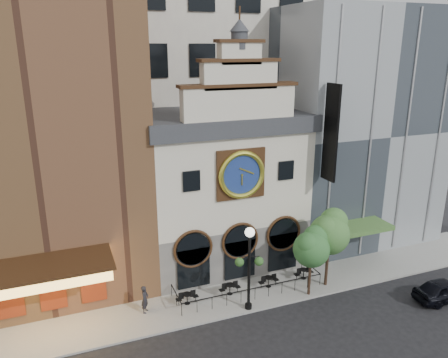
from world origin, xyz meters
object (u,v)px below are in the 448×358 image
pedestrian (145,299)px  lamppost (249,260)px  bistro_2 (269,281)px  tree_right (330,231)px  car_right (445,290)px  bistro_1 (230,288)px  tree_left (312,246)px  bistro_0 (187,298)px  bistro_3 (304,273)px

pedestrian → lamppost: 7.39m
bistro_2 → pedestrian: size_ratio=0.83×
bistro_2 → tree_right: tree_right is taller
tree_right → bistro_2: bearing=163.3°
car_right → tree_right: 8.89m
car_right → bistro_2: bearing=63.1°
bistro_2 → car_right: size_ratio=0.35×
bistro_1 → tree_left: 6.53m
bistro_1 → tree_right: bearing=-10.6°
pedestrian → tree_right: bearing=-64.7°
bistro_0 → tree_right: (10.34, -1.28, 3.82)m
bistro_2 → lamppost: (-2.53, -1.98, 3.18)m
bistro_0 → tree_right: bearing=-7.1°
car_right → tree_right: bearing=57.0°
bistro_2 → tree_right: bearing=-16.7°
bistro_3 → car_right: (7.80, -5.89, 0.17)m
lamppost → tree_right: 6.72m
pedestrian → tree_left: size_ratio=0.38×
lamppost → bistro_1: bearing=120.3°
tree_left → bistro_2: bearing=139.5°
bistro_3 → car_right: 9.78m
tree_right → tree_left: bearing=-160.0°
tree_left → tree_right: (1.88, 0.68, 0.55)m
pedestrian → tree_right: size_ratio=0.33×
bistro_1 → pedestrian: (-6.04, 0.03, 0.49)m
car_right → bistro_3: bearing=54.3°
bistro_3 → car_right: bearing=-37.0°
bistro_0 → tree_left: size_ratio=0.31×
bistro_2 → lamppost: size_ratio=0.27×
bistro_0 → pedestrian: pedestrian is taller
tree_left → tree_right: size_ratio=0.87×
bistro_3 → lamppost: size_ratio=0.27×
bistro_3 → pedestrian: (-12.10, 0.04, 0.49)m
bistro_0 → pedestrian: size_ratio=0.83×
pedestrian → lamppost: bearing=-76.7°
bistro_0 → tree_right: 11.10m
bistro_1 → bistro_2: bearing=-1.9°
bistro_2 → tree_left: 4.40m
car_right → tree_right: size_ratio=0.78×
bistro_0 → bistro_1: (3.18, 0.06, 0.00)m
bistro_1 → car_right: 15.06m
bistro_2 → tree_left: size_ratio=0.31×
lamppost → tree_right: bearing=22.9°
tree_left → tree_right: tree_right is taller
lamppost → tree_left: 4.78m
bistro_2 → bistro_3: bearing=1.6°
bistro_0 → bistro_3: (9.23, 0.04, 0.00)m
bistro_3 → lamppost: (-5.54, -2.07, 3.18)m
car_right → lamppost: bearing=75.4°
bistro_0 → car_right: (17.04, -5.85, 0.17)m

